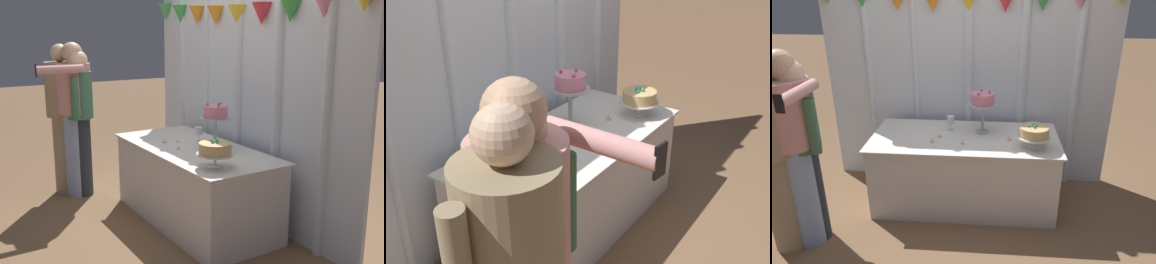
% 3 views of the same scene
% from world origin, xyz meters
% --- Properties ---
extents(ground_plane, '(24.00, 24.00, 0.00)m').
position_xyz_m(ground_plane, '(0.00, 0.00, 0.00)').
color(ground_plane, '#846042').
extents(draped_curtain, '(3.01, 0.18, 2.41)m').
position_xyz_m(draped_curtain, '(0.04, 0.62, 1.30)').
color(draped_curtain, silver).
rests_on(draped_curtain, ground_plane).
extents(cake_table, '(1.80, 0.84, 0.73)m').
position_xyz_m(cake_table, '(0.00, 0.10, 0.37)').
color(cake_table, white).
rests_on(cake_table, ground_plane).
extents(cake_display_nearleft, '(0.29, 0.29, 0.44)m').
position_xyz_m(cake_display_nearleft, '(0.16, 0.22, 1.05)').
color(cake_display_nearleft, '#B2B2B7').
rests_on(cake_display_nearleft, cake_table).
extents(cake_display_nearright, '(0.30, 0.30, 0.23)m').
position_xyz_m(cake_display_nearright, '(0.63, -0.09, 0.87)').
color(cake_display_nearright, silver).
rests_on(cake_display_nearright, cake_table).
extents(wine_glass, '(0.07, 0.07, 0.15)m').
position_xyz_m(wine_glass, '(-0.15, 0.25, 0.83)').
color(wine_glass, silver).
rests_on(wine_glass, cake_table).
extents(tealight_far_left, '(0.04, 0.04, 0.04)m').
position_xyz_m(tealight_far_left, '(-0.29, -0.05, 0.74)').
color(tealight_far_left, beige).
rests_on(tealight_far_left, cake_table).
extents(tealight_near_left, '(0.05, 0.05, 0.03)m').
position_xyz_m(tealight_near_left, '(-0.24, 0.06, 0.74)').
color(tealight_near_left, beige).
rests_on(tealight_near_left, cake_table).
extents(tealight_near_right, '(0.04, 0.04, 0.03)m').
position_xyz_m(tealight_near_right, '(-0.01, -0.06, 0.74)').
color(tealight_near_right, beige).
rests_on(tealight_near_right, cake_table).
extents(tealight_far_right, '(0.05, 0.05, 0.04)m').
position_xyz_m(tealight_far_right, '(0.42, 0.06, 0.74)').
color(tealight_far_right, beige).
rests_on(tealight_far_right, cake_table).
extents(guest_girl_blue_dress, '(0.52, 0.65, 1.67)m').
position_xyz_m(guest_girl_blue_dress, '(-1.29, -0.61, 0.91)').
color(guest_girl_blue_dress, '#93ADD6').
rests_on(guest_girl_blue_dress, ground_plane).
extents(guest_man_pink_jacket, '(0.52, 0.36, 1.65)m').
position_xyz_m(guest_man_pink_jacket, '(-1.44, -0.69, 0.90)').
color(guest_man_pink_jacket, '#9E8966').
rests_on(guest_man_pink_jacket, ground_plane).
extents(guest_man_dark_suit, '(0.41, 0.40, 1.59)m').
position_xyz_m(guest_man_dark_suit, '(-1.25, -0.57, 0.89)').
color(guest_man_dark_suit, '#282D38').
rests_on(guest_man_dark_suit, ground_plane).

